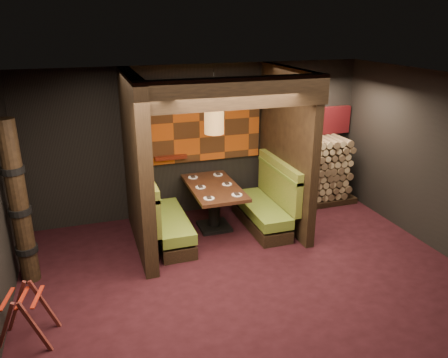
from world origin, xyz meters
TOP-DOWN VIEW (x-y plane):
  - floor at (0.00, 0.00)m, footprint 6.50×5.50m
  - ceiling at (0.00, 0.00)m, footprint 6.50×5.50m
  - wall_back at (0.00, 2.76)m, footprint 6.50×0.02m
  - wall_front at (0.00, -2.76)m, footprint 6.50×0.02m
  - wall_right at (3.26, 0.00)m, footprint 0.02×5.50m
  - partition_left at (-1.35, 1.65)m, footprint 0.20×2.20m
  - partition_right at (1.30, 1.70)m, footprint 0.15×2.10m
  - header_beam at (-0.02, 0.70)m, footprint 2.85×0.18m
  - tapa_back_panel at (-0.02, 2.71)m, footprint 2.40×0.06m
  - tapa_side_panel at (-1.23, 1.82)m, footprint 0.04×1.85m
  - lacquer_shelf at (-0.60, 2.65)m, footprint 0.60×0.12m
  - booth_bench_left at (-0.96, 1.65)m, footprint 0.68×1.60m
  - booth_bench_right at (0.93, 1.65)m, footprint 0.68×1.60m
  - dining_table at (-0.00, 1.87)m, footprint 0.85×1.56m
  - place_settings at (-0.00, 1.87)m, footprint 0.67×1.25m
  - pendant_lamp at (-0.00, 1.82)m, footprint 0.33×0.33m
  - luggage_rack at (-2.97, -0.29)m, footprint 0.74×0.58m
  - totem_column at (-3.05, 1.10)m, footprint 0.31×0.31m
  - firewood_stack at (2.29, 2.35)m, footprint 1.73×0.70m
  - mosaic_header at (2.29, 2.68)m, footprint 1.83×0.10m
  - bay_front_post at (1.39, 1.96)m, footprint 0.08×0.08m

SIDE VIEW (x-z plane):
  - floor at x=0.00m, z-range -0.02..0.00m
  - luggage_rack at x=-2.97m, z-range 0.00..0.72m
  - booth_bench_left at x=-0.96m, z-range -0.17..0.97m
  - booth_bench_right at x=0.93m, z-range -0.17..0.97m
  - dining_table at x=0.00m, z-range 0.17..1.00m
  - firewood_stack at x=2.29m, z-range 0.00..1.36m
  - place_settings at x=0.00m, z-range 0.82..0.85m
  - lacquer_shelf at x=-0.60m, z-range 1.15..1.21m
  - totem_column at x=-3.05m, z-range -0.01..2.39m
  - wall_back at x=0.00m, z-range 0.00..2.85m
  - wall_front at x=0.00m, z-range 0.00..2.85m
  - wall_right at x=3.26m, z-range 0.00..2.85m
  - partition_left at x=-1.35m, z-range 0.00..2.85m
  - partition_right at x=1.30m, z-range 0.00..2.85m
  - bay_front_post at x=1.39m, z-range 0.00..2.85m
  - mosaic_header at x=2.29m, z-range 1.36..1.92m
  - tapa_back_panel at x=-0.02m, z-range 1.04..2.60m
  - tapa_side_panel at x=-1.23m, z-range 1.12..2.58m
  - pendant_lamp at x=0.00m, z-range 1.48..2.55m
  - header_beam at x=-0.02m, z-range 2.41..2.85m
  - ceiling at x=0.00m, z-range 2.85..2.87m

